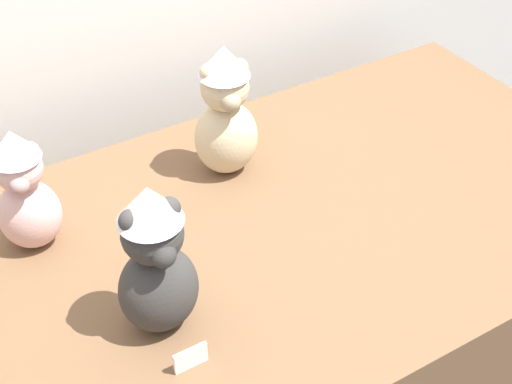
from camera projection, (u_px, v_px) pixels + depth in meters
display_table at (256, 340)px, 1.98m from camera, size 1.98×1.00×0.78m
teddy_bear_blush at (24, 192)px, 1.61m from camera, size 0.17×0.15×0.31m
teddy_bear_sand at (226, 113)px, 1.81m from camera, size 0.19×0.17×0.36m
teddy_bear_charcoal at (156, 262)px, 1.41m from camera, size 0.17×0.15×0.36m
name_card_front_left at (191, 358)px, 1.42m from camera, size 0.07×0.01×0.05m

